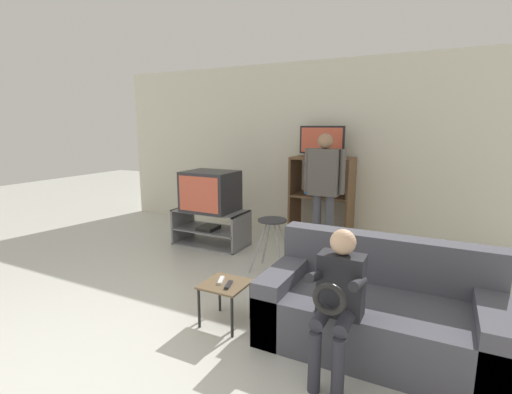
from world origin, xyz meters
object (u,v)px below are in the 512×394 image
object	(u,v)px
television_main	(210,191)
television_flat	(322,142)
media_shelf	(322,199)
person_standing_adult	(324,183)
folding_stool	(272,230)
remote_control_black	(229,285)
couch	(377,311)
person_seated_child	(338,294)
tv_stand	(211,228)
remote_control_white	(221,280)
snack_table	(225,289)

from	to	relation	value
television_main	television_flat	xyz separation A→B (m)	(1.30, 0.89, 0.66)
media_shelf	television_flat	xyz separation A→B (m)	(-0.03, 0.02, 0.81)
person_standing_adult	folding_stool	bearing A→B (deg)	-111.63
remote_control_black	person_standing_adult	xyz separation A→B (m)	(0.15, 2.12, 0.58)
couch	remote_control_black	bearing A→B (deg)	-165.36
television_flat	person_seated_child	size ratio (longest dim) A/B	0.64
folding_stool	person_seated_child	xyz separation A→B (m)	(1.14, -1.47, 0.09)
tv_stand	television_flat	size ratio (longest dim) A/B	1.59
person_standing_adult	television_flat	bearing A→B (deg)	111.55
couch	person_seated_child	bearing A→B (deg)	-110.61
remote_control_black	person_seated_child	world-z (taller)	person_seated_child
folding_stool	television_main	bearing A→B (deg)	157.03
remote_control_white	television_main	bearing A→B (deg)	104.89
television_flat	snack_table	size ratio (longest dim) A/B	1.75
couch	television_main	bearing A→B (deg)	149.51
folding_stool	person_standing_adult	bearing A→B (deg)	68.37
folding_stool	snack_table	xyz separation A→B (m)	(0.13, -1.24, -0.19)
remote_control_black	couch	bearing A→B (deg)	-1.24
couch	person_seated_child	distance (m)	0.61
television_flat	remote_control_black	distance (m)	2.86
snack_table	television_main	bearing A→B (deg)	126.86
television_main	remote_control_white	size ratio (longest dim) A/B	4.84
television_main	remote_control_white	bearing A→B (deg)	-53.98
media_shelf	tv_stand	bearing A→B (deg)	-147.43
folding_stool	remote_control_black	distance (m)	1.29
tv_stand	couch	size ratio (longest dim) A/B	0.60
tv_stand	remote_control_white	size ratio (longest dim) A/B	7.11
television_main	person_standing_adult	bearing A→B (deg)	13.18
media_shelf	remote_control_black	bearing A→B (deg)	-89.43
media_shelf	television_flat	bearing A→B (deg)	148.47
folding_stool	remote_control_black	world-z (taller)	folding_stool
tv_stand	snack_table	world-z (taller)	tv_stand
remote_control_black	person_seated_child	distance (m)	1.00
tv_stand	television_flat	xyz separation A→B (m)	(1.31, 0.88, 1.19)
tv_stand	person_standing_adult	distance (m)	1.71
tv_stand	person_seated_child	world-z (taller)	person_seated_child
folding_stool	remote_control_white	size ratio (longest dim) A/B	4.34
television_flat	couch	size ratio (longest dim) A/B	0.38
remote_control_black	couch	size ratio (longest dim) A/B	0.08
folding_stool	person_standing_adult	xyz separation A→B (m)	(0.34, 0.85, 0.45)
television_flat	snack_table	bearing A→B (deg)	-89.97
television_flat	folding_stool	xyz separation A→B (m)	(-0.13, -1.38, -0.94)
television_main	folding_stool	world-z (taller)	television_main
remote_control_white	person_standing_adult	xyz separation A→B (m)	(0.26, 2.07, 0.58)
snack_table	couch	size ratio (longest dim) A/B	0.22
person_standing_adult	person_seated_child	world-z (taller)	person_standing_adult
television_main	couch	world-z (taller)	television_main
remote_control_white	media_shelf	bearing A→B (deg)	67.11
television_main	person_seated_child	size ratio (longest dim) A/B	0.70
tv_stand	television_flat	bearing A→B (deg)	33.74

